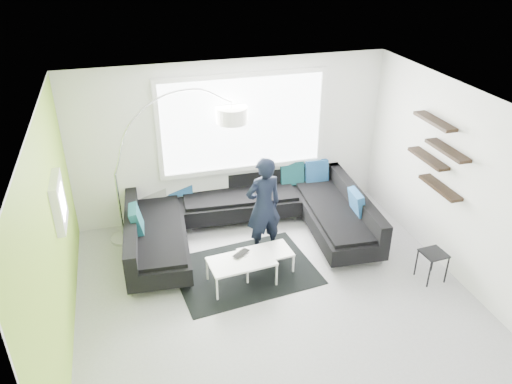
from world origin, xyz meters
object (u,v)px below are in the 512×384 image
side_table (431,266)px  laptop (243,255)px  sectional_sofa (248,220)px  person (264,206)px  coffee_table (254,265)px  arc_lamp (115,174)px

side_table → laptop: 2.80m
sectional_sofa → laptop: size_ratio=11.78×
sectional_sofa → person: person is taller
coffee_table → laptop: bearing=168.0°
sectional_sofa → coffee_table: (-0.18, -1.00, -0.17)m
laptop → side_table: bearing=-53.6°
coffee_table → sectional_sofa: bearing=74.4°
coffee_table → person: (0.34, 0.63, 0.62)m
person → laptop: (-0.49, -0.61, -0.41)m
arc_lamp → laptop: size_ratio=7.07×
coffee_table → side_table: size_ratio=2.61×
arc_lamp → laptop: 2.42m
coffee_table → person: size_ratio=0.74×
side_table → laptop: bearing=163.5°
arc_lamp → person: arc_lamp is taller
sectional_sofa → person: size_ratio=2.49×
arc_lamp → side_table: (4.36, -2.34, -0.99)m
coffee_table → person: bearing=56.6°
side_table → person: 2.66m
side_table → person: person is taller
person → coffee_table: bearing=51.8°
person → arc_lamp: bearing=-33.4°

